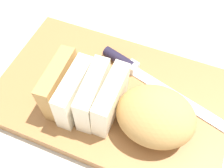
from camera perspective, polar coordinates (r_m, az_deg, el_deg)
ground_plane at (r=0.56m, az=0.00°, el=-3.21°), size 3.00×3.00×0.00m
cutting_board at (r=0.54m, az=0.00°, el=-2.52°), size 0.46×0.30×0.03m
bread_loaf at (r=0.47m, az=2.29°, el=-4.48°), size 0.27×0.13×0.09m
bread_knife at (r=0.56m, az=5.19°, el=2.83°), size 0.30×0.10×0.02m
crumb_near_knife at (r=0.52m, az=2.09°, el=-4.62°), size 0.00×0.00×0.00m
crumb_near_loaf at (r=0.52m, az=-0.28°, el=-4.26°), size 0.00×0.00×0.00m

